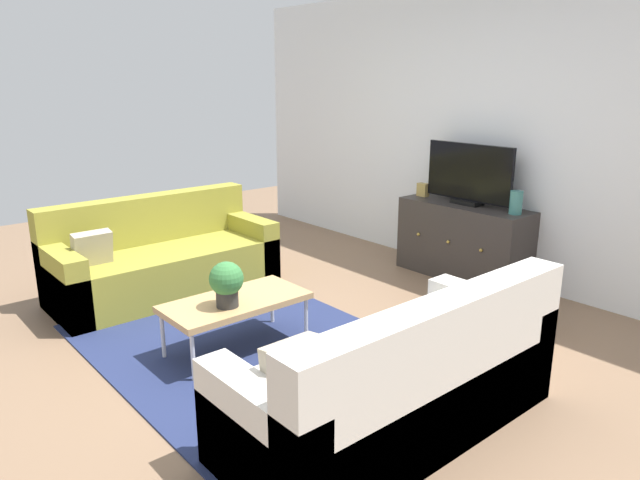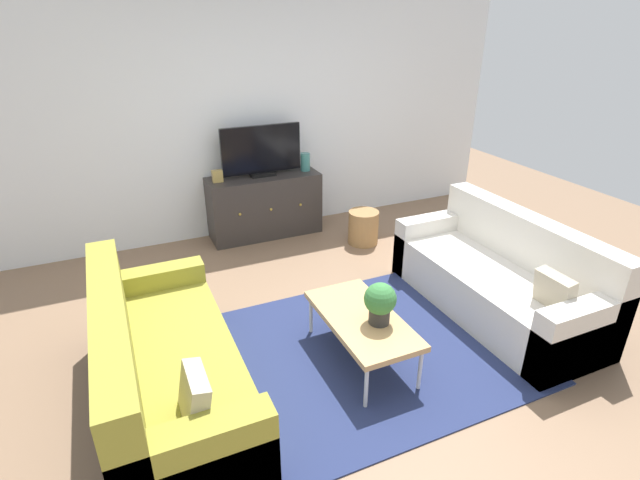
% 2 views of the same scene
% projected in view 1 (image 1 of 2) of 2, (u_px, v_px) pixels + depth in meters
% --- Properties ---
extents(ground_plane, '(10.00, 10.00, 0.00)m').
position_uv_depth(ground_plane, '(264.00, 341.00, 4.27)').
color(ground_plane, '#84664C').
extents(wall_back, '(6.40, 0.12, 2.70)m').
position_uv_depth(wall_back, '(482.00, 133.00, 5.50)').
color(wall_back, white).
rests_on(wall_back, ground_plane).
extents(area_rug, '(2.50, 1.90, 0.01)m').
position_uv_depth(area_rug, '(247.00, 346.00, 4.18)').
color(area_rug, navy).
rests_on(area_rug, ground_plane).
extents(couch_left_side, '(0.81, 1.92, 0.84)m').
position_uv_depth(couch_left_side, '(160.00, 261.00, 5.18)').
color(couch_left_side, olive).
rests_on(couch_left_side, ground_plane).
extents(couch_right_side, '(0.81, 1.92, 0.84)m').
position_uv_depth(couch_right_side, '(403.00, 388.00, 3.08)').
color(couch_right_side, silver).
rests_on(couch_right_side, ground_plane).
extents(coffee_table, '(0.50, 0.99, 0.38)m').
position_uv_depth(coffee_table, '(236.00, 303.00, 4.04)').
color(coffee_table, tan).
rests_on(coffee_table, ground_plane).
extents(potted_plant, '(0.23, 0.23, 0.31)m').
position_uv_depth(potted_plant, '(226.00, 282.00, 3.86)').
color(potted_plant, '#2D2D2D').
rests_on(potted_plant, coffee_table).
extents(tv_console, '(1.27, 0.47, 0.71)m').
position_uv_depth(tv_console, '(463.00, 241.00, 5.54)').
color(tv_console, '#332D2B').
rests_on(tv_console, ground_plane).
extents(flat_screen_tv, '(0.90, 0.16, 0.56)m').
position_uv_depth(flat_screen_tv, '(469.00, 175.00, 5.38)').
color(flat_screen_tv, black).
rests_on(flat_screen_tv, tv_console).
extents(glass_vase, '(0.11, 0.11, 0.20)m').
position_uv_depth(glass_vase, '(516.00, 203.00, 5.04)').
color(glass_vase, teal).
rests_on(glass_vase, tv_console).
extents(mantel_clock, '(0.11, 0.07, 0.13)m').
position_uv_depth(mantel_clock, '(423.00, 190.00, 5.80)').
color(mantel_clock, tan).
rests_on(mantel_clock, tv_console).
extents(wicker_basket, '(0.34, 0.34, 0.38)m').
position_uv_depth(wicker_basket, '(508.00, 303.00, 4.48)').
color(wicker_basket, '#9E7547').
rests_on(wicker_basket, ground_plane).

